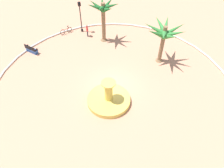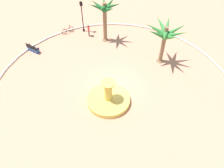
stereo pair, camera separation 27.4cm
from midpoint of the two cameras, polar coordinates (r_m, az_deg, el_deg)
ground_plane at (r=21.66m, az=-0.02°, el=-0.75°), size 80.00×80.00×0.00m
plaza_curb at (r=21.59m, az=-0.02°, el=-0.57°), size 24.15×24.15×0.20m
fountain at (r=20.14m, az=-1.26°, el=-4.03°), size 4.03×4.03×2.57m
palm_tree_near_fountain at (r=23.14m, az=13.35°, el=12.82°), size 4.35×4.39×4.65m
palm_tree_by_curb at (r=25.96m, az=-2.67°, el=18.54°), size 3.66×3.66×5.17m
bench_west at (r=27.40m, az=-20.77°, el=8.43°), size 1.36×1.58×1.00m
lamppost at (r=28.70m, az=-8.67°, el=17.75°), size 0.32×0.32×4.16m
bicycle_red_frame at (r=29.68m, az=-12.33°, el=13.63°), size 1.67×0.61×0.94m
person_cyclist_helmet at (r=28.37m, az=-6.88°, el=14.01°), size 0.24×0.53×1.62m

